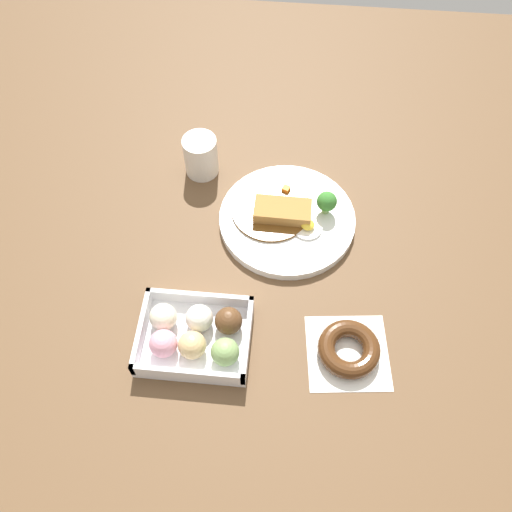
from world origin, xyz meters
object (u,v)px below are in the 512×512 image
at_px(curry_plate, 287,217).
at_px(donut_box, 195,335).
at_px(chocolate_ring_donut, 349,349).
at_px(coffee_mug, 201,156).

distance_m(curry_plate, donut_box, 0.30).
bearing_deg(donut_box, curry_plate, -117.38).
xyz_separation_m(curry_plate, donut_box, (0.14, 0.27, 0.01)).
height_order(curry_plate, chocolate_ring_donut, curry_plate).
bearing_deg(coffee_mug, chocolate_ring_donut, 128.57).
distance_m(donut_box, chocolate_ring_donut, 0.26).
bearing_deg(donut_box, coffee_mug, -83.21).
distance_m(chocolate_ring_donut, coffee_mug, 0.49).
distance_m(curry_plate, chocolate_ring_donut, 0.29).
bearing_deg(curry_plate, chocolate_ring_donut, 114.36).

